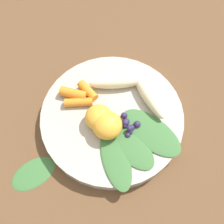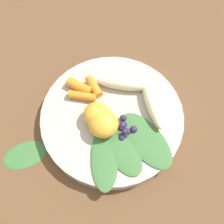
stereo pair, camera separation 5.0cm
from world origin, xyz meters
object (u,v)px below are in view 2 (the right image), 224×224
Objects in this scene: banana_peeled_left at (123,84)px; orange_segment_near at (103,124)px; banana_peeled_right at (152,104)px; kale_leaf_stray at (25,155)px; bowl at (112,117)px.

banana_peeled_left is 0.10m from orange_segment_near.
banana_peeled_right is 0.27m from kale_leaf_stray.
banana_peeled_right is (0.04, -0.06, 0.00)m from banana_peeled_left.
kale_leaf_stray is (-0.26, -0.00, -0.04)m from banana_peeled_right.
orange_segment_near is 0.65× the size of kale_leaf_stray.
banana_peeled_left is 0.07m from banana_peeled_right.
bowl is at bearing -176.71° from kale_leaf_stray.
banana_peeled_left and banana_peeled_right have the same top height.
orange_segment_near is at bearing 75.80° from banana_peeled_left.
kale_leaf_stray is (-0.16, 0.01, -0.05)m from orange_segment_near.
kale_leaf_stray is at bearing -175.86° from bowl.
bowl is at bearing 88.42° from banana_peeled_right.
bowl is 5.04× the size of orange_segment_near.
kale_leaf_stray is (-0.18, -0.01, -0.01)m from bowl.
bowl is 0.08m from banana_peeled_right.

